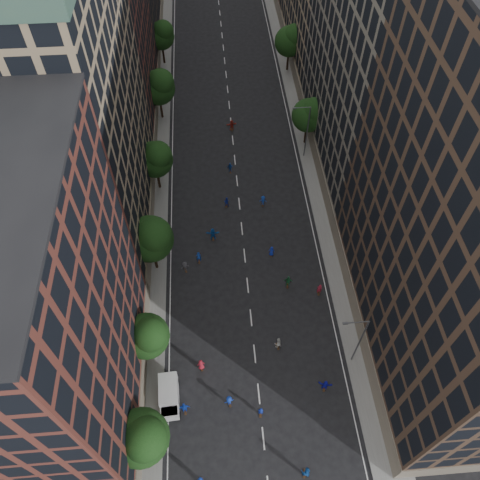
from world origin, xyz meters
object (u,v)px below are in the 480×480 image
(cargo_van, at_px, (169,396))
(skater_1, at_px, (261,411))
(streetlamp_near, at_px, (359,339))
(skater_2, at_px, (306,472))
(streetlamp_far, at_px, (306,129))

(cargo_van, xyz_separation_m, skater_1, (9.26, -2.15, -0.48))
(cargo_van, relative_size, skater_1, 2.98)
(streetlamp_near, distance_m, skater_2, 13.59)
(skater_1, distance_m, skater_2, 6.96)
(streetlamp_near, distance_m, skater_1, 12.39)
(streetlamp_far, bearing_deg, skater_1, -105.30)
(streetlamp_near, relative_size, cargo_van, 2.02)
(streetlamp_far, bearing_deg, cargo_van, -118.71)
(streetlamp_far, height_order, skater_2, streetlamp_far)
(streetlamp_near, height_order, skater_1, streetlamp_near)
(streetlamp_near, height_order, cargo_van, streetlamp_near)
(skater_1, bearing_deg, skater_2, 125.72)
(cargo_van, distance_m, skater_1, 9.52)
(streetlamp_far, distance_m, cargo_van, 41.14)
(streetlamp_near, bearing_deg, skater_1, -154.04)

